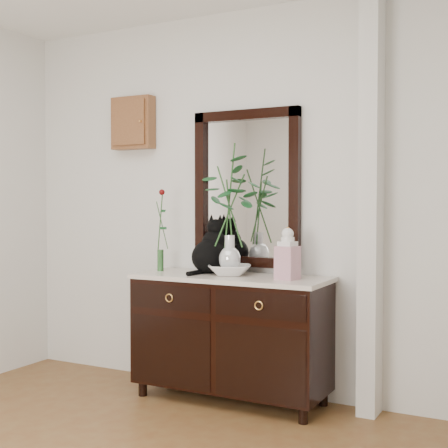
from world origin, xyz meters
The scene contains 10 objects.
wall_back centered at (0.00, 1.98, 1.35)m, with size 3.60×0.04×2.70m, color silver.
pilaster centered at (1.00, 1.90, 1.35)m, with size 0.12×0.20×2.70m, color silver.
sideboard centered at (0.10, 1.73, 0.47)m, with size 1.33×0.52×0.82m.
wall_mirror centered at (0.10, 1.97, 1.44)m, with size 0.80×0.06×1.10m.
key_cabinet centered at (-0.85, 1.94, 1.95)m, with size 0.35×0.10×0.40m, color brown.
cat centered at (-0.10, 1.81, 1.04)m, with size 0.27×0.33×0.38m, color black, non-canonical shape.
lotus_bowl centered at (0.09, 1.74, 0.89)m, with size 0.29×0.29×0.07m, color white.
vase_branches centered at (0.09, 1.74, 1.31)m, with size 0.42×0.42×0.88m, color silver, non-canonical shape.
bud_vase_rose centered at (-0.47, 1.74, 1.15)m, with size 0.07×0.07×0.60m, color #30612F, non-canonical shape.
ginger_jar centered at (0.52, 1.71, 1.02)m, with size 0.13×0.13×0.34m, color white, non-canonical shape.
Camera 1 is at (2.00, -1.99, 1.34)m, focal length 50.00 mm.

